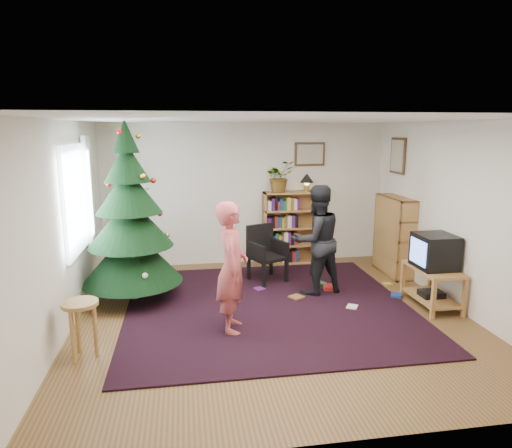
{
  "coord_description": "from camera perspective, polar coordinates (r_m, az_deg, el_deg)",
  "views": [
    {
      "loc": [
        -1.09,
        -5.48,
        2.39
      ],
      "look_at": [
        -0.12,
        0.62,
        1.1
      ],
      "focal_mm": 32.0,
      "sensor_mm": 36.0,
      "label": 1
    }
  ],
  "objects": [
    {
      "name": "floor",
      "position": [
        6.08,
        2.05,
        -11.36
      ],
      "size": [
        5.0,
        5.0,
        0.0
      ],
      "primitive_type": "plane",
      "color": "brown",
      "rests_on": "ground"
    },
    {
      "name": "ceiling",
      "position": [
        5.59,
        2.25,
        12.92
      ],
      "size": [
        5.0,
        5.0,
        0.0
      ],
      "primitive_type": "plane",
      "rotation": [
        3.14,
        0.0,
        0.0
      ],
      "color": "white",
      "rests_on": "wall_back"
    },
    {
      "name": "wall_back",
      "position": [
        8.14,
        -1.27,
        3.74
      ],
      "size": [
        5.0,
        0.02,
        2.5
      ],
      "primitive_type": "cube",
      "color": "silver",
      "rests_on": "floor"
    },
    {
      "name": "wall_front",
      "position": [
        3.37,
        10.48,
        -8.15
      ],
      "size": [
        5.0,
        0.02,
        2.5
      ],
      "primitive_type": "cube",
      "color": "silver",
      "rests_on": "floor"
    },
    {
      "name": "wall_left",
      "position": [
        5.77,
        -22.99,
        -0.54
      ],
      "size": [
        0.02,
        5.0,
        2.5
      ],
      "primitive_type": "cube",
      "color": "silver",
      "rests_on": "floor"
    },
    {
      "name": "wall_right",
      "position": [
        6.65,
        23.79,
        0.92
      ],
      "size": [
        0.02,
        5.0,
        2.5
      ],
      "primitive_type": "cube",
      "color": "silver",
      "rests_on": "floor"
    },
    {
      "name": "rug",
      "position": [
        6.35,
        1.53,
        -10.23
      ],
      "size": [
        3.8,
        3.6,
        0.02
      ],
      "primitive_type": "cube",
      "color": "black",
      "rests_on": "floor"
    },
    {
      "name": "window_pane",
      "position": [
        6.3,
        -21.64,
        2.84
      ],
      "size": [
        0.04,
        1.2,
        1.4
      ],
      "primitive_type": "cube",
      "color": "silver",
      "rests_on": "wall_left"
    },
    {
      "name": "curtain",
      "position": [
        6.97,
        -20.11,
        3.74
      ],
      "size": [
        0.06,
        0.35,
        1.6
      ],
      "primitive_type": "cube",
      "color": "white",
      "rests_on": "wall_left"
    },
    {
      "name": "picture_back",
      "position": [
        8.28,
        6.73,
        8.67
      ],
      "size": [
        0.55,
        0.03,
        0.42
      ],
      "color": "#4C3319",
      "rests_on": "wall_back"
    },
    {
      "name": "picture_right",
      "position": [
        8.08,
        17.34,
        8.14
      ],
      "size": [
        0.03,
        0.5,
        0.6
      ],
      "color": "#4C3319",
      "rests_on": "wall_right"
    },
    {
      "name": "christmas_tree",
      "position": [
        6.55,
        -15.43,
        -0.41
      ],
      "size": [
        1.39,
        1.39,
        2.53
      ],
      "rotation": [
        0.0,
        0.0,
        0.07
      ],
      "color": "#3F2816",
      "rests_on": "rug"
    },
    {
      "name": "bookshelf_back",
      "position": [
        8.22,
        4.22,
        -0.35
      ],
      "size": [
        0.95,
        0.3,
        1.3
      ],
      "color": "#A9773C",
      "rests_on": "floor"
    },
    {
      "name": "bookshelf_right",
      "position": [
        7.92,
        16.86,
        -1.31
      ],
      "size": [
        0.3,
        0.95,
        1.3
      ],
      "rotation": [
        0.0,
        0.0,
        1.57
      ],
      "color": "#A9773C",
      "rests_on": "floor"
    },
    {
      "name": "tv_stand",
      "position": [
        6.72,
        21.17,
        -6.94
      ],
      "size": [
        0.49,
        0.89,
        0.55
      ],
      "color": "#A9773C",
      "rests_on": "floor"
    },
    {
      "name": "crt_tv",
      "position": [
        6.59,
        21.44,
        -3.18
      ],
      "size": [
        0.49,
        0.53,
        0.46
      ],
      "color": "black",
      "rests_on": "tv_stand"
    },
    {
      "name": "armchair",
      "position": [
        7.29,
        1.31,
        -3.38
      ],
      "size": [
        0.65,
        0.67,
        0.9
      ],
      "rotation": [
        0.0,
        0.0,
        0.42
      ],
      "color": "black",
      "rests_on": "rug"
    },
    {
      "name": "stool",
      "position": [
        5.2,
        -21.07,
        -10.52
      ],
      "size": [
        0.38,
        0.38,
        0.63
      ],
      "color": "#A9773C",
      "rests_on": "floor"
    },
    {
      "name": "person_standing",
      "position": [
        5.4,
        -3.02,
        -5.45
      ],
      "size": [
        0.45,
        0.62,
        1.58
      ],
      "primitive_type": "imported",
      "rotation": [
        0.0,
        0.0,
        1.44
      ],
      "color": "#AC4545",
      "rests_on": "rug"
    },
    {
      "name": "person_by_chair",
      "position": [
        6.68,
        7.56,
        -2.02
      ],
      "size": [
        0.92,
        0.79,
        1.61
      ],
      "primitive_type": "imported",
      "rotation": [
        0.0,
        0.0,
        3.41
      ],
      "color": "black",
      "rests_on": "rug"
    },
    {
      "name": "potted_plant",
      "position": [
        8.04,
        2.93,
        5.96
      ],
      "size": [
        0.62,
        0.58,
        0.55
      ],
      "primitive_type": "imported",
      "rotation": [
        0.0,
        0.0,
        0.38
      ],
      "color": "gray",
      "rests_on": "bookshelf_back"
    },
    {
      "name": "table_lamp",
      "position": [
        8.16,
        6.37,
        5.59
      ],
      "size": [
        0.24,
        0.24,
        0.32
      ],
      "color": "#A57F33",
      "rests_on": "bookshelf_back"
    },
    {
      "name": "floor_clutter",
      "position": [
        6.91,
        9.76,
        -8.27
      ],
      "size": [
        2.22,
        1.09,
        0.08
      ],
      "color": "#A51E19",
      "rests_on": "rug"
    }
  ]
}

